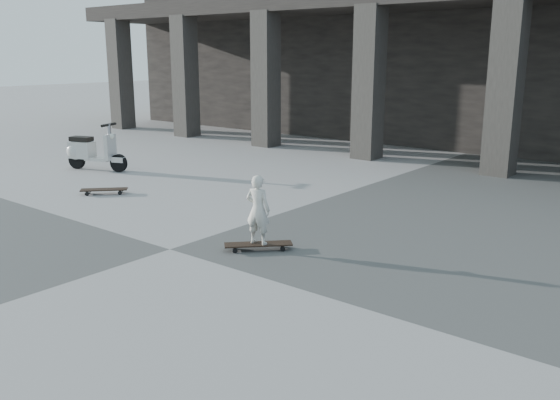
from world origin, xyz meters
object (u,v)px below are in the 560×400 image
Objects in this scene: longboard at (258,245)px; skateboard_spare at (104,190)px; scooter at (87,151)px; child at (258,210)px.

skateboard_spare is at bearing 125.83° from longboard.
skateboard_spare is 2.90m from scooter.
scooter reaches higher than child.
longboard is 7.57m from scooter.
child reaches higher than longboard.
skateboard_spare reaches higher than longboard.
scooter reaches higher than skateboard_spare.
longboard is at bearing -34.16° from scooter.
longboard is 0.54× the size of scooter.
skateboard_spare is 0.52× the size of scooter.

